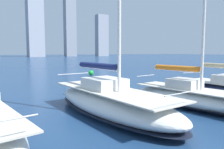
% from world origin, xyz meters
% --- Properties ---
extents(sailboat_orange, '(3.66, 8.30, 11.23)m').
position_xyz_m(sailboat_orange, '(-5.64, -6.71, 0.65)').
color(sailboat_orange, white).
rests_on(sailboat_orange, ground).
extents(sailboat_navy, '(3.83, 9.64, 9.66)m').
position_xyz_m(sailboat_navy, '(-0.69, -7.66, 0.72)').
color(sailboat_navy, white).
rests_on(sailboat_navy, ground).
extents(channel_buoy, '(0.70, 0.70, 1.40)m').
position_xyz_m(channel_buoy, '(-8.14, -25.92, 0.36)').
color(channel_buoy, green).
rests_on(channel_buoy, ground).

